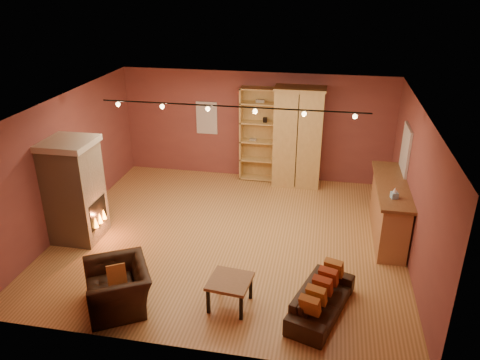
% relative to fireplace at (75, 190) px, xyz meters
% --- Properties ---
extents(floor, '(7.00, 7.00, 0.00)m').
position_rel_fireplace_xyz_m(floor, '(3.04, 0.60, -1.06)').
color(floor, '#A6703B').
rests_on(floor, ground).
extents(ceiling, '(7.00, 7.00, 0.00)m').
position_rel_fireplace_xyz_m(ceiling, '(3.04, 0.60, 1.74)').
color(ceiling, brown).
rests_on(ceiling, back_wall).
extents(back_wall, '(7.00, 0.02, 2.80)m').
position_rel_fireplace_xyz_m(back_wall, '(3.04, 3.85, 0.34)').
color(back_wall, brown).
rests_on(back_wall, floor).
extents(left_wall, '(0.02, 6.50, 2.80)m').
position_rel_fireplace_xyz_m(left_wall, '(-0.46, 0.60, 0.34)').
color(left_wall, brown).
rests_on(left_wall, floor).
extents(right_wall, '(0.02, 6.50, 2.80)m').
position_rel_fireplace_xyz_m(right_wall, '(6.54, 0.60, 0.34)').
color(right_wall, brown).
rests_on(right_wall, floor).
extents(fireplace, '(1.01, 0.98, 2.12)m').
position_rel_fireplace_xyz_m(fireplace, '(0.00, 0.00, 0.00)').
color(fireplace, tan).
rests_on(fireplace, floor).
extents(back_window, '(0.56, 0.04, 0.86)m').
position_rel_fireplace_xyz_m(back_window, '(1.74, 3.83, 0.49)').
color(back_window, silver).
rests_on(back_window, back_wall).
extents(bookcase, '(1.00, 0.39, 2.45)m').
position_rel_fireplace_xyz_m(bookcase, '(3.18, 3.72, 0.19)').
color(bookcase, tan).
rests_on(bookcase, floor).
extents(armoire, '(1.25, 0.71, 2.54)m').
position_rel_fireplace_xyz_m(armoire, '(4.17, 3.53, 0.21)').
color(armoire, tan).
rests_on(armoire, floor).
extents(bar_counter, '(0.65, 2.45, 1.17)m').
position_rel_fireplace_xyz_m(bar_counter, '(6.24, 1.28, -0.47)').
color(bar_counter, tan).
rests_on(bar_counter, floor).
extents(tissue_box, '(0.13, 0.13, 0.21)m').
position_rel_fireplace_xyz_m(tissue_box, '(6.19, 0.60, 0.20)').
color(tissue_box, '#87B8D8').
rests_on(tissue_box, bar_counter).
extents(right_window, '(0.05, 0.90, 1.00)m').
position_rel_fireplace_xyz_m(right_window, '(6.51, 2.00, 0.59)').
color(right_window, silver).
rests_on(right_window, right_wall).
extents(loveseat, '(0.95, 1.69, 0.71)m').
position_rel_fireplace_xyz_m(loveseat, '(4.98, -1.48, -0.72)').
color(loveseat, black).
rests_on(loveseat, floor).
extents(armchair, '(1.20, 1.33, 0.98)m').
position_rel_fireplace_xyz_m(armchair, '(1.72, -1.92, -0.57)').
color(armchair, black).
rests_on(armchair, floor).
extents(coffee_table, '(0.73, 0.73, 0.50)m').
position_rel_fireplace_xyz_m(coffee_table, '(3.50, -1.58, -0.63)').
color(coffee_table, brown).
rests_on(coffee_table, floor).
extents(track_rail, '(5.20, 0.09, 0.13)m').
position_rel_fireplace_xyz_m(track_rail, '(3.04, 0.80, 1.63)').
color(track_rail, black).
rests_on(track_rail, ceiling).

